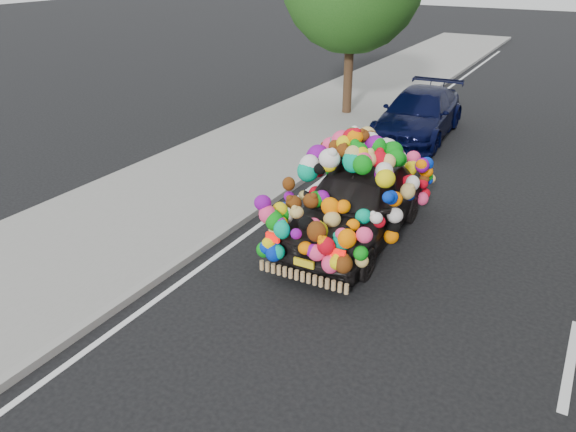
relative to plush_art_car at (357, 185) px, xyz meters
name	(u,v)px	position (x,y,z in m)	size (l,w,h in m)	color
ground	(319,288)	(0.23, -1.88, -1.03)	(100.00, 100.00, 0.00)	black
sidewalk	(118,225)	(-4.07, -1.88, -0.97)	(4.00, 60.00, 0.12)	gray
kerb	(200,249)	(-2.12, -1.88, -0.96)	(0.15, 60.00, 0.13)	gray
lane_markings	(570,363)	(3.83, -1.88, -1.02)	(6.00, 50.00, 0.01)	silver
plush_art_car	(357,185)	(0.00, 0.00, 0.00)	(2.06, 4.26, 2.02)	black
navy_sedan	(419,114)	(-0.91, 6.57, -0.38)	(1.81, 4.46, 1.29)	black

